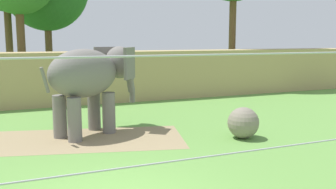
# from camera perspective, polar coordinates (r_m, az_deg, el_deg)

# --- Properties ---
(dirt_patch) EXTENTS (6.75, 4.31, 0.01)m
(dirt_patch) POSITION_cam_1_polar(r_m,az_deg,el_deg) (11.90, -13.08, -6.67)
(dirt_patch) COLOR #937F5B
(dirt_patch) RESTS_ON ground
(embankment_wall) EXTENTS (36.00, 1.80, 2.44)m
(embankment_wall) POSITION_cam_1_polar(r_m,az_deg,el_deg) (18.40, -17.60, 2.32)
(embankment_wall) COLOR tan
(embankment_wall) RESTS_ON ground
(elephant) EXTENTS (3.45, 2.61, 2.81)m
(elephant) POSITION_cam_1_polar(r_m,az_deg,el_deg) (12.30, -11.58, 2.66)
(elephant) COLOR slate
(elephant) RESTS_ON ground
(enrichment_ball) EXTENTS (0.97, 0.97, 0.97)m
(enrichment_ball) POSITION_cam_1_polar(r_m,az_deg,el_deg) (11.91, 11.32, -4.22)
(enrichment_ball) COLOR gray
(enrichment_ball) RESTS_ON ground
(cable_fence) EXTENTS (9.46, 0.20, 4.14)m
(cable_fence) POSITION_cam_1_polar(r_m,az_deg,el_deg) (3.85, 1.64, -6.28)
(cable_fence) COLOR brown
(cable_fence) RESTS_ON ground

